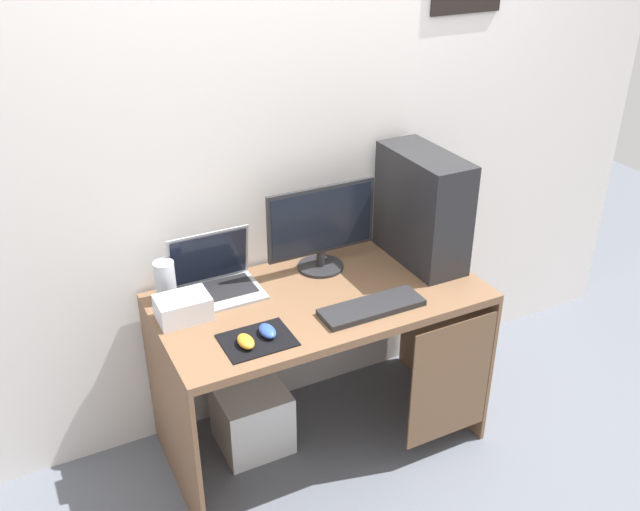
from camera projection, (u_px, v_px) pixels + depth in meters
ground_plane at (320, 437)px, 3.20m from camera, size 8.00×8.00×0.00m
wall_back at (279, 140)px, 2.88m from camera, size 4.00×0.05×2.60m
desk at (325, 329)px, 2.91m from camera, size 1.33×0.68×0.76m
pc_tower at (422, 208)px, 3.00m from camera, size 0.20×0.46×0.49m
monitor at (321, 228)px, 2.93m from camera, size 0.49×0.20×0.38m
laptop at (215, 281)px, 2.84m from camera, size 0.34×0.25×0.25m
speaker at (165, 281)px, 2.76m from camera, size 0.08×0.08×0.17m
projector at (183, 308)px, 2.66m from camera, size 0.20×0.14×0.09m
keyboard at (372, 307)px, 2.73m from camera, size 0.42×0.14×0.02m
mousepad at (257, 340)px, 2.55m from camera, size 0.26×0.20×0.00m
mouse_left at (267, 331)px, 2.57m from camera, size 0.06×0.10×0.03m
mouse_right at (246, 341)px, 2.51m from camera, size 0.06×0.10×0.03m
subwoofer at (252, 417)px, 3.10m from camera, size 0.30×0.30×0.30m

